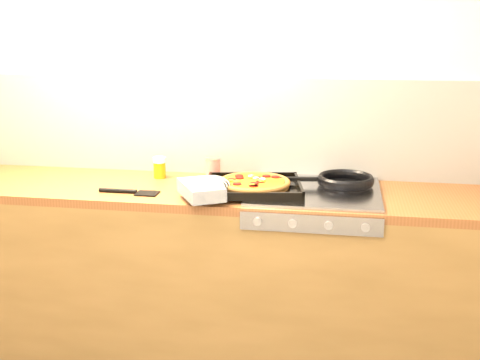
% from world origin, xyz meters
% --- Properties ---
extents(room_shell, '(3.20, 3.20, 3.20)m').
position_xyz_m(room_shell, '(0.00, 1.39, 1.15)').
color(room_shell, white).
rests_on(room_shell, ground).
extents(counter_run, '(3.20, 0.62, 0.90)m').
position_xyz_m(counter_run, '(0.00, 1.10, 0.45)').
color(counter_run, olive).
rests_on(counter_run, ground).
extents(stovetop, '(0.60, 0.56, 0.02)m').
position_xyz_m(stovetop, '(0.45, 1.10, 0.91)').
color(stovetop, '#929297').
rests_on(stovetop, counter_run).
extents(pizza_on_tray, '(0.58, 0.57, 0.07)m').
position_xyz_m(pizza_on_tray, '(0.11, 1.00, 0.95)').
color(pizza_on_tray, black).
rests_on(pizza_on_tray, stovetop).
extents(frying_pan, '(0.46, 0.30, 0.04)m').
position_xyz_m(frying_pan, '(0.58, 1.18, 0.94)').
color(frying_pan, black).
rests_on(frying_pan, stovetop).
extents(tomato_can, '(0.09, 0.09, 0.11)m').
position_xyz_m(tomato_can, '(-0.07, 1.27, 0.95)').
color(tomato_can, maroon).
rests_on(tomato_can, counter_run).
extents(juice_glass, '(0.08, 0.08, 0.11)m').
position_xyz_m(juice_glass, '(-0.34, 1.24, 0.95)').
color(juice_glass, orange).
rests_on(juice_glass, counter_run).
extents(wooden_spoon, '(0.30, 0.07, 0.02)m').
position_xyz_m(wooden_spoon, '(0.14, 1.27, 0.91)').
color(wooden_spoon, tan).
rests_on(wooden_spoon, counter_run).
extents(black_spatula, '(0.28, 0.09, 0.02)m').
position_xyz_m(black_spatula, '(-0.39, 0.94, 0.91)').
color(black_spatula, black).
rests_on(black_spatula, counter_run).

